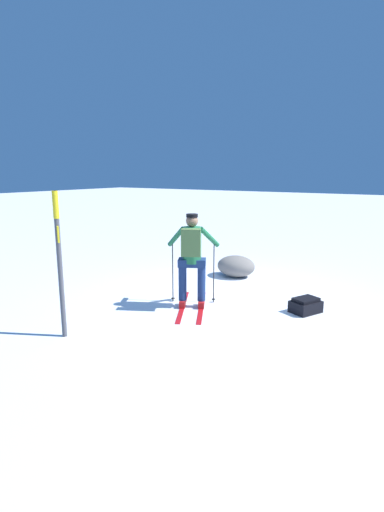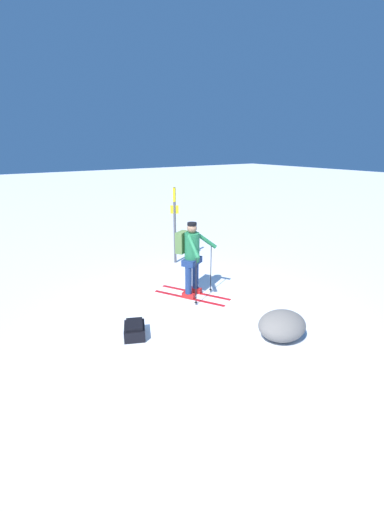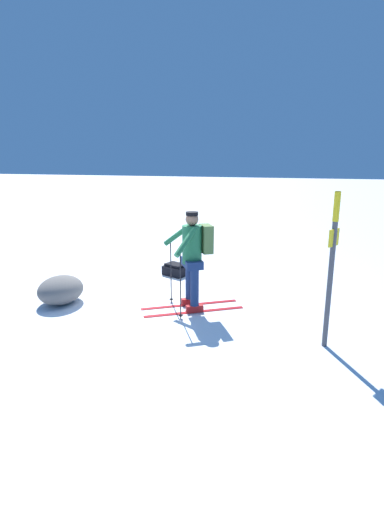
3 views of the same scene
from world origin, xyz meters
The scene contains 5 objects.
ground_plane centered at (0.00, 0.00, 0.00)m, with size 80.00×80.00×0.00m, color white.
skier centered at (-0.25, -0.82, 1.02)m, with size 1.26×1.80×1.76m.
dropped_backpack centered at (1.63, 0.08, 0.13)m, with size 0.56×0.63×0.27m.
trail_marker centered at (-1.17, -3.02, 1.32)m, with size 0.21×0.15×2.24m.
rock_boulder centered at (-0.57, 1.65, 0.25)m, with size 0.93×0.79×0.51m, color slate.
Camera 3 is at (-6.80, -2.45, 2.73)m, focal length 28.00 mm.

